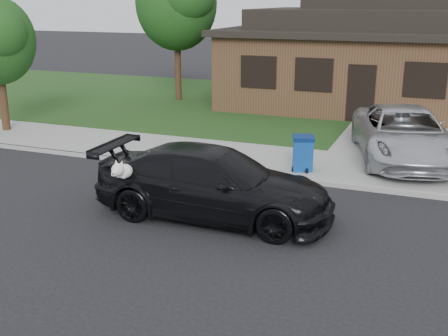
% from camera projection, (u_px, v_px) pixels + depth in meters
% --- Properties ---
extents(ground, '(120.00, 120.00, 0.00)m').
position_uv_depth(ground, '(106.00, 209.00, 12.74)').
color(ground, black).
rests_on(ground, ground).
extents(sidewalk, '(60.00, 3.00, 0.12)m').
position_uv_depth(sidewalk, '(196.00, 153.00, 17.18)').
color(sidewalk, gray).
rests_on(sidewalk, ground).
extents(curb, '(60.00, 0.12, 0.12)m').
position_uv_depth(curb, '(175.00, 166.00, 15.84)').
color(curb, gray).
rests_on(curb, ground).
extents(lawn, '(60.00, 13.00, 0.13)m').
position_uv_depth(lawn, '(272.00, 107.00, 24.29)').
color(lawn, '#193814').
rests_on(lawn, ground).
extents(driveway, '(4.50, 13.00, 0.14)m').
position_uv_depth(driveway, '(413.00, 134.00, 19.51)').
color(driveway, gray).
rests_on(driveway, ground).
extents(sedan, '(5.26, 2.49, 1.52)m').
position_uv_depth(sedan, '(213.00, 183.00, 12.13)').
color(sedan, black).
rests_on(sedan, ground).
extents(minivan, '(3.75, 5.79, 1.48)m').
position_uv_depth(minivan, '(404.00, 134.00, 15.98)').
color(minivan, '#B9BCC1').
rests_on(minivan, driveway).
extents(recycling_bin, '(0.71, 0.71, 0.95)m').
position_uv_depth(recycling_bin, '(303.00, 153.00, 15.13)').
color(recycling_bin, '#0D3F92').
rests_on(recycling_bin, sidewalk).
extents(house, '(12.60, 8.60, 4.65)m').
position_uv_depth(house, '(376.00, 58.00, 24.06)').
color(house, '#422B1C').
rests_on(house, ground).
extents(tree_0, '(3.78, 3.60, 6.34)m').
position_uv_depth(tree_0, '(179.00, 1.00, 24.43)').
color(tree_0, '#332114').
rests_on(tree_0, ground).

